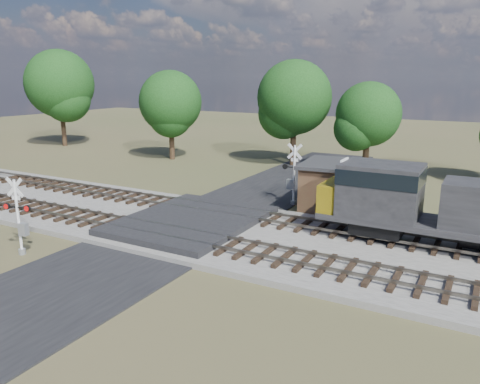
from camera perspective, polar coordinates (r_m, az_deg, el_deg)
The scene contains 10 objects.
ground at distance 27.05m, azimuth -6.56°, elevation -4.60°, with size 160.00×160.00×0.00m, color #404927.
ballast_bed at distance 23.46m, azimuth 14.75°, elevation -7.54°, with size 140.00×10.00×0.30m, color gray.
road at distance 27.04m, azimuth -6.56°, elevation -4.52°, with size 7.00×60.00×0.08m, color black.
crossing_panel at distance 27.34m, azimuth -5.97°, elevation -3.69°, with size 7.00×9.00×0.62m, color #262628.
track_near at distance 23.70m, azimuth -3.19°, elevation -6.18°, with size 140.00×2.60×0.33m.
track_far at distance 27.84m, azimuth 2.28°, elevation -3.09°, with size 140.00×2.60×0.33m.
crossing_signal_near at distance 25.13m, azimuth -25.23°, elevation -3.45°, with size 1.56×0.41×3.90m.
crossing_signal_far at distance 31.75m, azimuth 6.45°, elevation 1.49°, with size 1.71×0.37×4.25m.
equipment_shed at distance 30.68m, azimuth 12.05°, elevation 0.57°, with size 5.12×5.12×3.23m.
treeline at distance 42.18m, azimuth 15.27°, elevation 10.95°, with size 84.27×9.83×11.81m.
Camera 1 is at (15.00, -20.83, 8.54)m, focal length 35.00 mm.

